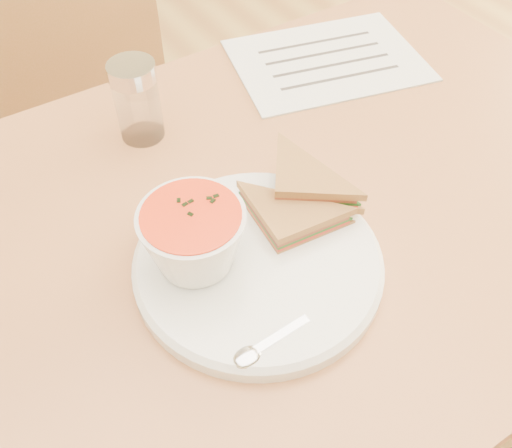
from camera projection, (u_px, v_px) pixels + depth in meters
floor at (282, 426)px, 1.28m from camera, size 5.00×6.00×0.01m
dining_table at (289, 342)px, 1.00m from camera, size 1.00×0.70×0.75m
chair_far at (141, 149)px, 1.17m from camera, size 0.52×0.52×0.97m
plate at (258, 264)px, 0.63m from camera, size 0.36×0.36×0.02m
soup_bowl at (194, 240)px, 0.59m from camera, size 0.12×0.12×0.08m
sandwich_half_a at (278, 249)px, 0.61m from camera, size 0.11×0.11×0.03m
sandwich_half_b at (275, 201)px, 0.64m from camera, size 0.14×0.14×0.03m
spoon at (284, 333)px, 0.56m from camera, size 0.15×0.04×0.01m
paper_menu at (327, 60)px, 0.91m from camera, size 0.33×0.28×0.00m
condiment_shaker at (137, 101)px, 0.75m from camera, size 0.08×0.08×0.11m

